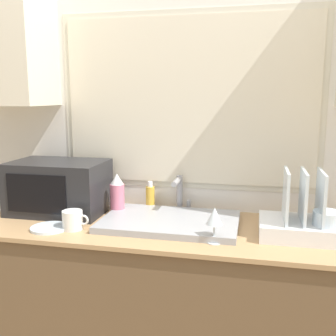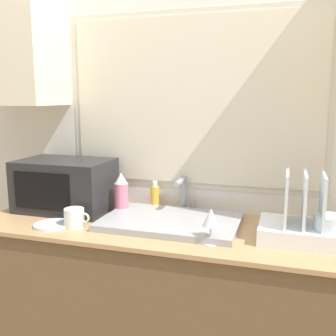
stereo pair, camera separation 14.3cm
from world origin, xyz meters
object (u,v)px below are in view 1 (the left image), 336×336
dish_rack (304,222)px  wine_glass (214,217)px  microwave (59,187)px  spray_bottle (117,195)px  soap_bottle (150,197)px  faucet (180,191)px  mug_near_sink (73,220)px

dish_rack → wine_glass: bearing=-157.8°
microwave → wine_glass: (0.83, -0.26, -0.02)m
microwave → wine_glass: bearing=-17.5°
wine_glass → dish_rack: bearing=22.2°
spray_bottle → wine_glass: spray_bottle is taller
microwave → dish_rack: size_ratio=1.36×
dish_rack → soap_bottle: size_ratio=2.30×
soap_bottle → spray_bottle: bearing=-141.4°
soap_bottle → wine_glass: soap_bottle is taller
soap_bottle → faucet: bearing=-3.5°
dish_rack → soap_bottle: 0.80m
spray_bottle → wine_glass: (0.53, -0.30, 0.01)m
microwave → dish_rack: 1.21m
dish_rack → faucet: bearing=157.0°
dish_rack → wine_glass: (-0.37, -0.15, 0.04)m
mug_near_sink → wine_glass: size_ratio=0.82×
faucet → spray_bottle: size_ratio=0.90×
dish_rack → spray_bottle: 0.91m
soap_bottle → mug_near_sink: 0.46m
faucet → soap_bottle: size_ratio=1.24×
faucet → dish_rack: bearing=-23.0°
dish_rack → spray_bottle: bearing=170.8°
soap_bottle → wine_glass: (0.38, -0.41, 0.04)m
microwave → wine_glass: 0.87m
dish_rack → wine_glass: size_ratio=2.33×
spray_bottle → soap_bottle: size_ratio=1.38×
soap_bottle → mug_near_sink: bearing=-124.2°
dish_rack → spray_bottle: dish_rack is taller
mug_near_sink → soap_bottle: bearing=55.8°
microwave → spray_bottle: size_ratio=2.26×
faucet → dish_rack: dish_rack is taller
soap_bottle → mug_near_sink: size_ratio=1.23×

